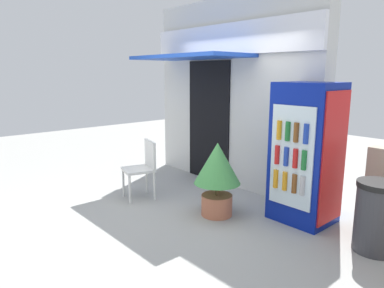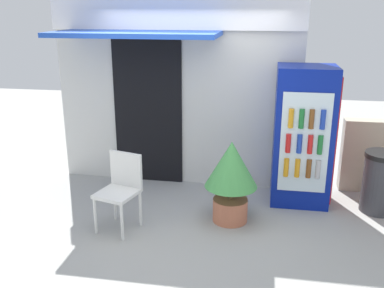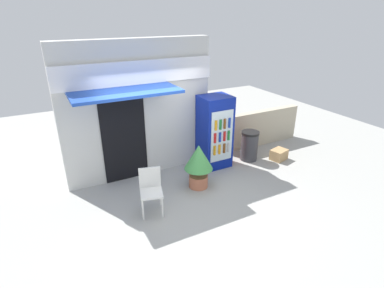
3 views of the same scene
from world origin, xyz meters
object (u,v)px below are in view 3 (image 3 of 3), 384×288
(drink_cooler, at_px, (215,132))
(cardboard_box, at_px, (279,155))
(potted_plant_near_shop, at_px, (199,162))
(trash_bin, at_px, (249,146))
(plastic_chair, at_px, (151,188))

(drink_cooler, bearing_deg, cardboard_box, -17.67)
(potted_plant_near_shop, distance_m, trash_bin, 1.96)
(potted_plant_near_shop, xyz_separation_m, trash_bin, (1.86, 0.59, -0.23))
(potted_plant_near_shop, bearing_deg, trash_bin, 17.53)
(drink_cooler, distance_m, trash_bin, 1.12)
(drink_cooler, xyz_separation_m, potted_plant_near_shop, (-0.87, -0.75, -0.28))
(potted_plant_near_shop, bearing_deg, cardboard_box, 4.54)
(plastic_chair, distance_m, trash_bin, 3.26)
(plastic_chair, relative_size, potted_plant_near_shop, 0.88)
(plastic_chair, bearing_deg, drink_cooler, 27.50)
(trash_bin, distance_m, cardboard_box, 0.85)
(trash_bin, bearing_deg, drink_cooler, 170.89)
(plastic_chair, height_order, cardboard_box, plastic_chair)
(plastic_chair, height_order, potted_plant_near_shop, potted_plant_near_shop)
(plastic_chair, bearing_deg, potted_plant_near_shop, 16.07)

